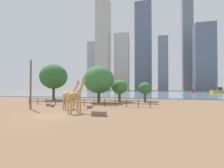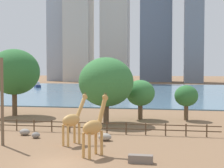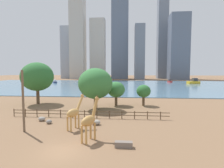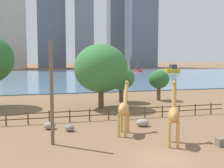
% 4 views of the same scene
% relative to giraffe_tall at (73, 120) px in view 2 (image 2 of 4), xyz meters
% --- Properties ---
extents(ground_plane, '(400.00, 400.00, 0.00)m').
position_rel_giraffe_tall_xyz_m(ground_plane, '(0.72, 73.60, -2.25)').
color(ground_plane, brown).
extents(harbor_water, '(180.00, 86.00, 0.20)m').
position_rel_giraffe_tall_xyz_m(harbor_water, '(0.72, 70.60, -2.15)').
color(harbor_water, slate).
rests_on(harbor_water, ground).
extents(giraffe_tall, '(2.01, 3.29, 4.69)m').
position_rel_giraffe_tall_xyz_m(giraffe_tall, '(0.00, 0.00, 0.00)').
color(giraffe_tall, tan).
rests_on(giraffe_tall, ground).
extents(giraffe_companion, '(1.93, 3.06, 4.98)m').
position_rel_giraffe_tall_xyz_m(giraffe_companion, '(2.85, -3.67, 0.07)').
color(giraffe_companion, '#C18C47').
rests_on(giraffe_companion, ground).
extents(utility_pole, '(0.28, 0.28, 7.88)m').
position_rel_giraffe_tall_xyz_m(utility_pole, '(-6.12, -1.47, 1.69)').
color(utility_pole, brown).
rests_on(utility_pole, ground).
extents(boulder_near_fence, '(1.30, 0.95, 0.72)m').
position_rel_giraffe_tall_xyz_m(boulder_near_fence, '(2.54, 2.13, -1.89)').
color(boulder_near_fence, gray).
rests_on(boulder_near_fence, ground).
extents(boulder_by_pole, '(0.83, 0.79, 0.59)m').
position_rel_giraffe_tall_xyz_m(boulder_by_pole, '(-4.45, 2.08, -1.95)').
color(boulder_by_pole, gray).
rests_on(boulder_by_pole, ground).
extents(boulder_small, '(1.08, 0.89, 0.67)m').
position_rel_giraffe_tall_xyz_m(boulder_small, '(-6.18, 3.30, -1.92)').
color(boulder_small, gray).
rests_on(boulder_small, ground).
extents(feeding_trough, '(1.80, 0.60, 0.60)m').
position_rel_giraffe_tall_xyz_m(feeding_trough, '(6.66, -4.99, -1.95)').
color(feeding_trough, '#72665B').
rests_on(feeding_trough, ground).
extents(enclosure_fence, '(26.12, 0.14, 1.30)m').
position_rel_giraffe_tall_xyz_m(enclosure_fence, '(0.41, 5.60, -1.49)').
color(enclosure_fence, '#4C3826').
rests_on(enclosure_fence, ground).
extents(tree_left_large, '(3.13, 3.13, 4.68)m').
position_rel_giraffe_tall_xyz_m(tree_left_large, '(10.67, 16.78, 0.96)').
color(tree_left_large, brown).
rests_on(tree_left_large, ground).
extents(tree_center_broad, '(3.90, 3.90, 5.35)m').
position_rel_giraffe_tall_xyz_m(tree_center_broad, '(4.56, 16.46, 1.30)').
color(tree_center_broad, brown).
rests_on(tree_center_broad, ground).
extents(tree_right_tall, '(6.88, 6.88, 8.32)m').
position_rel_giraffe_tall_xyz_m(tree_right_tall, '(0.64, 12.33, 2.96)').
color(tree_right_tall, brown).
rests_on(tree_right_tall, ground).
extents(tree_left_small, '(7.40, 7.40, 9.74)m').
position_rel_giraffe_tall_xyz_m(tree_left_small, '(-13.88, 16.76, 4.13)').
color(tree_left_small, brown).
rests_on(tree_left_small, ground).
extents(boat_tug, '(3.84, 4.71, 4.09)m').
position_rel_giraffe_tall_xyz_m(boat_tug, '(-37.93, 83.28, -1.36)').
color(boat_tug, navy).
rests_on(boat_tug, harbor_water).
extents(skyline_tower_needle, '(8.66, 15.15, 48.50)m').
position_rel_giraffe_tall_xyz_m(skyline_tower_needle, '(18.15, 139.27, 22.00)').
color(skyline_tower_needle, slate).
rests_on(skyline_tower_needle, ground).
extents(skyline_block_left, '(14.24, 9.86, 56.82)m').
position_rel_giraffe_tall_xyz_m(skyline_block_left, '(-21.22, 146.25, 26.16)').
color(skyline_block_left, '#B7B2A8').
rests_on(skyline_block_left, ground).
extents(skyline_tower_short, '(10.01, 10.21, 51.35)m').
position_rel_giraffe_tall_xyz_m(skyline_tower_short, '(-53.10, 149.79, 23.42)').
color(skyline_tower_short, '#939EAD').
rests_on(skyline_tower_short, ground).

